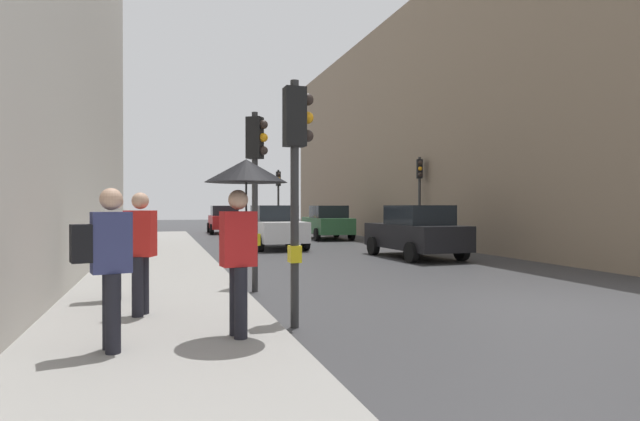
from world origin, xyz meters
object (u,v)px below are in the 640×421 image
(traffic_light_near_left, at_px, (296,157))
(traffic_light_mid_street, at_px, (420,185))
(pedestrian_in_red_jacket, at_px, (140,248))
(car_red_sedan, at_px, (225,219))
(car_white_compact, at_px, (275,227))
(car_green_estate, at_px, (327,222))
(traffic_light_near_right, at_px, (256,168))
(car_dark_suv, at_px, (416,232))
(traffic_light_far_median, at_px, (278,190))
(pedestrian_with_umbrella, at_px, (244,197))
(pedestrian_with_black_backpack, at_px, (113,240))
(pedestrian_with_grey_backpack, at_px, (107,259))

(traffic_light_near_left, bearing_deg, traffic_light_mid_street, 55.62)
(pedestrian_in_red_jacket, bearing_deg, traffic_light_near_left, -18.87)
(car_red_sedan, distance_m, car_white_compact, 12.46)
(car_green_estate, height_order, car_white_compact, same)
(traffic_light_near_left, relative_size, traffic_light_near_right, 0.97)
(pedestrian_in_red_jacket, bearing_deg, car_dark_suv, 42.20)
(traffic_light_near_left, bearing_deg, traffic_light_far_median, 78.01)
(traffic_light_mid_street, relative_size, car_red_sedan, 0.92)
(traffic_light_near_right, relative_size, car_green_estate, 0.85)
(pedestrian_with_umbrella, height_order, pedestrian_with_black_backpack, pedestrian_with_umbrella)
(traffic_light_far_median, bearing_deg, traffic_light_near_left, -101.99)
(traffic_light_near_left, distance_m, car_green_estate, 19.78)
(traffic_light_far_median, bearing_deg, pedestrian_with_umbrella, -103.61)
(traffic_light_near_left, xyz_separation_m, pedestrian_with_black_backpack, (-2.61, 2.18, -1.27))
(traffic_light_far_median, bearing_deg, car_red_sedan, 126.45)
(traffic_light_mid_street, distance_m, car_white_compact, 6.63)
(traffic_light_far_median, bearing_deg, car_green_estate, -65.53)
(traffic_light_near_left, relative_size, car_dark_suv, 0.82)
(car_dark_suv, height_order, pedestrian_with_umbrella, pedestrian_with_umbrella)
(car_white_compact, bearing_deg, traffic_light_far_median, 76.47)
(traffic_light_mid_street, relative_size, car_green_estate, 0.91)
(traffic_light_near_left, relative_size, pedestrian_with_grey_backpack, 1.99)
(traffic_light_far_median, relative_size, pedestrian_in_red_jacket, 2.18)
(traffic_light_mid_street, height_order, pedestrian_with_umbrella, traffic_light_mid_street)
(traffic_light_far_median, xyz_separation_m, car_white_compact, (-2.11, -8.79, -1.78))
(traffic_light_mid_street, distance_m, traffic_light_near_right, 13.45)
(car_white_compact, distance_m, pedestrian_in_red_jacket, 13.82)
(traffic_light_near_left, distance_m, car_dark_suv, 10.61)
(car_green_estate, bearing_deg, car_red_sedan, 120.66)
(traffic_light_near_left, relative_size, traffic_light_mid_street, 0.91)
(car_white_compact, height_order, pedestrian_in_red_jacket, pedestrian_in_red_jacket)
(car_red_sedan, height_order, pedestrian_with_grey_backpack, pedestrian_with_grey_backpack)
(traffic_light_far_median, relative_size, pedestrian_with_black_backpack, 2.18)
(traffic_light_near_left, relative_size, pedestrian_in_red_jacket, 1.99)
(traffic_light_far_median, distance_m, pedestrian_with_black_backpack, 21.65)
(traffic_light_near_right, height_order, pedestrian_with_umbrella, traffic_light_near_right)
(pedestrian_with_grey_backpack, bearing_deg, traffic_light_near_left, 25.19)
(car_red_sedan, bearing_deg, traffic_light_mid_street, -61.78)
(traffic_light_near_right, relative_size, pedestrian_with_grey_backpack, 2.05)
(traffic_light_mid_street, relative_size, pedestrian_with_grey_backpack, 2.20)
(traffic_light_near_left, xyz_separation_m, traffic_light_far_median, (4.77, 22.48, 0.23))
(traffic_light_far_median, distance_m, pedestrian_with_grey_backpack, 24.72)
(car_dark_suv, distance_m, pedestrian_with_umbrella, 11.79)
(car_red_sedan, distance_m, pedestrian_with_grey_backpack, 27.63)
(pedestrian_with_grey_backpack, bearing_deg, car_red_sedan, 80.67)
(car_red_sedan, relative_size, car_white_compact, 1.01)
(pedestrian_in_red_jacket, bearing_deg, car_red_sedan, 80.61)
(car_red_sedan, relative_size, pedestrian_with_black_backpack, 2.40)
(traffic_light_near_left, xyz_separation_m, pedestrian_with_grey_backpack, (-2.41, -1.13, -1.27))
(car_green_estate, distance_m, pedestrian_with_grey_backpack, 21.67)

